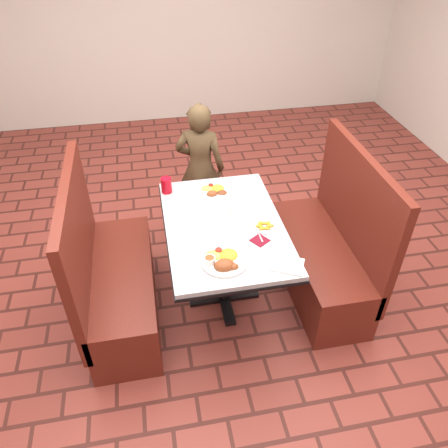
{
  "coord_description": "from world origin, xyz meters",
  "views": [
    {
      "loc": [
        -0.45,
        -2.32,
        2.58
      ],
      "look_at": [
        0.0,
        0.0,
        0.75
      ],
      "focal_mm": 35.0,
      "sensor_mm": 36.0,
      "label": 1
    }
  ],
  "objects_px": {
    "near_dinner_plate": "(223,259)",
    "dining_table": "(224,235)",
    "booth_bench_right": "(325,255)",
    "plantain_plate": "(264,226)",
    "booth_bench_left": "(115,283)",
    "far_dinner_plate": "(215,190)",
    "diner_person": "(200,168)",
    "red_tumbler": "(166,185)"
  },
  "relations": [
    {
      "from": "diner_person",
      "to": "near_dinner_plate",
      "type": "xyz_separation_m",
      "value": [
        -0.06,
        -1.41,
        0.18
      ]
    },
    {
      "from": "booth_bench_right",
      "to": "diner_person",
      "type": "xyz_separation_m",
      "value": [
        -0.81,
        1.03,
        0.27
      ]
    },
    {
      "from": "booth_bench_left",
      "to": "near_dinner_plate",
      "type": "bearing_deg",
      "value": -27.78
    },
    {
      "from": "diner_person",
      "to": "near_dinner_plate",
      "type": "relative_size",
      "value": 4.08
    },
    {
      "from": "diner_person",
      "to": "near_dinner_plate",
      "type": "height_order",
      "value": "diner_person"
    },
    {
      "from": "booth_bench_left",
      "to": "plantain_plate",
      "type": "bearing_deg",
      "value": -4.71
    },
    {
      "from": "dining_table",
      "to": "far_dinner_plate",
      "type": "distance_m",
      "value": 0.42
    },
    {
      "from": "far_dinner_plate",
      "to": "plantain_plate",
      "type": "relative_size",
      "value": 1.5
    },
    {
      "from": "near_dinner_plate",
      "to": "far_dinner_plate",
      "type": "distance_m",
      "value": 0.78
    },
    {
      "from": "dining_table",
      "to": "red_tumbler",
      "type": "xyz_separation_m",
      "value": [
        -0.35,
        0.47,
        0.16
      ]
    },
    {
      "from": "diner_person",
      "to": "plantain_plate",
      "type": "bearing_deg",
      "value": 122.76
    },
    {
      "from": "booth_bench_right",
      "to": "plantain_plate",
      "type": "relative_size",
      "value": 7.29
    },
    {
      "from": "booth_bench_left",
      "to": "diner_person",
      "type": "xyz_separation_m",
      "value": [
        0.78,
        1.03,
        0.27
      ]
    },
    {
      "from": "diner_person",
      "to": "far_dinner_plate",
      "type": "relative_size",
      "value": 4.84
    },
    {
      "from": "plantain_plate",
      "to": "red_tumbler",
      "type": "relative_size",
      "value": 1.38
    },
    {
      "from": "booth_bench_left",
      "to": "far_dinner_plate",
      "type": "height_order",
      "value": "booth_bench_left"
    },
    {
      "from": "near_dinner_plate",
      "to": "plantain_plate",
      "type": "height_order",
      "value": "near_dinner_plate"
    },
    {
      "from": "booth_bench_right",
      "to": "red_tumbler",
      "type": "bearing_deg",
      "value": 157.55
    },
    {
      "from": "dining_table",
      "to": "diner_person",
      "type": "height_order",
      "value": "diner_person"
    },
    {
      "from": "booth_bench_left",
      "to": "near_dinner_plate",
      "type": "height_order",
      "value": "booth_bench_left"
    },
    {
      "from": "near_dinner_plate",
      "to": "dining_table",
      "type": "bearing_deg",
      "value": 78.58
    },
    {
      "from": "plantain_plate",
      "to": "red_tumbler",
      "type": "distance_m",
      "value": 0.83
    },
    {
      "from": "booth_bench_left",
      "to": "red_tumbler",
      "type": "distance_m",
      "value": 0.81
    },
    {
      "from": "booth_bench_left",
      "to": "near_dinner_plate",
      "type": "relative_size",
      "value": 4.09
    },
    {
      "from": "dining_table",
      "to": "booth_bench_left",
      "type": "height_order",
      "value": "booth_bench_left"
    },
    {
      "from": "red_tumbler",
      "to": "diner_person",
      "type": "bearing_deg",
      "value": 59.08
    },
    {
      "from": "dining_table",
      "to": "red_tumbler",
      "type": "relative_size",
      "value": 10.15
    },
    {
      "from": "far_dinner_plate",
      "to": "plantain_plate",
      "type": "distance_m",
      "value": 0.55
    },
    {
      "from": "booth_bench_right",
      "to": "near_dinner_plate",
      "type": "bearing_deg",
      "value": -156.52
    },
    {
      "from": "booth_bench_left",
      "to": "diner_person",
      "type": "relative_size",
      "value": 1.0
    },
    {
      "from": "far_dinner_plate",
      "to": "near_dinner_plate",
      "type": "bearing_deg",
      "value": -95.95
    },
    {
      "from": "dining_table",
      "to": "near_dinner_plate",
      "type": "relative_size",
      "value": 4.13
    },
    {
      "from": "near_dinner_plate",
      "to": "plantain_plate",
      "type": "bearing_deg",
      "value": 40.75
    },
    {
      "from": "booth_bench_left",
      "to": "red_tumbler",
      "type": "relative_size",
      "value": 10.05
    },
    {
      "from": "booth_bench_right",
      "to": "far_dinner_plate",
      "type": "distance_m",
      "value": 0.99
    },
    {
      "from": "booth_bench_left",
      "to": "far_dinner_plate",
      "type": "relative_size",
      "value": 4.85
    },
    {
      "from": "booth_bench_left",
      "to": "booth_bench_right",
      "type": "xyz_separation_m",
      "value": [
        1.6,
        0.0,
        0.0
      ]
    },
    {
      "from": "near_dinner_plate",
      "to": "red_tumbler",
      "type": "height_order",
      "value": "red_tumbler"
    },
    {
      "from": "red_tumbler",
      "to": "plantain_plate",
      "type": "bearing_deg",
      "value": -42.54
    },
    {
      "from": "booth_bench_right",
      "to": "plantain_plate",
      "type": "distance_m",
      "value": 0.69
    },
    {
      "from": "booth_bench_left",
      "to": "plantain_plate",
      "type": "xyz_separation_m",
      "value": [
        1.06,
        -0.09,
        0.43
      ]
    },
    {
      "from": "diner_person",
      "to": "far_dinner_plate",
      "type": "xyz_separation_m",
      "value": [
        0.02,
        -0.63,
        0.17
      ]
    }
  ]
}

